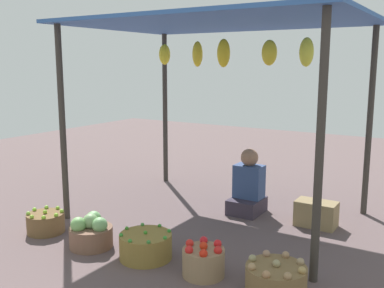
{
  "coord_description": "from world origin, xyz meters",
  "views": [
    {
      "loc": [
        2.42,
        -4.46,
        1.77
      ],
      "look_at": [
        0.0,
        -0.57,
        0.95
      ],
      "focal_mm": 41.89,
      "sensor_mm": 36.0,
      "label": 1
    }
  ],
  "objects_px": {
    "basket_limes": "(46,223)",
    "basket_cabbages": "(91,233)",
    "basket_green_chilies": "(146,246)",
    "basket_potatoes": "(276,280)",
    "vendor_person": "(248,188)",
    "basket_red_tomatoes": "(204,261)",
    "wooden_crate_near_vendor": "(316,214)"
  },
  "relations": [
    {
      "from": "basket_limes",
      "to": "basket_cabbages",
      "type": "distance_m",
      "value": 0.69
    },
    {
      "from": "basket_green_chilies",
      "to": "basket_potatoes",
      "type": "distance_m",
      "value": 1.27
    },
    {
      "from": "vendor_person",
      "to": "basket_green_chilies",
      "type": "relative_size",
      "value": 1.61
    },
    {
      "from": "basket_green_chilies",
      "to": "basket_red_tomatoes",
      "type": "xyz_separation_m",
      "value": [
        0.63,
        -0.02,
        0.01
      ]
    },
    {
      "from": "basket_red_tomatoes",
      "to": "basket_potatoes",
      "type": "relative_size",
      "value": 0.76
    },
    {
      "from": "vendor_person",
      "to": "basket_potatoes",
      "type": "relative_size",
      "value": 1.65
    },
    {
      "from": "basket_limes",
      "to": "basket_potatoes",
      "type": "relative_size",
      "value": 0.83
    },
    {
      "from": "vendor_person",
      "to": "basket_limes",
      "type": "relative_size",
      "value": 1.98
    },
    {
      "from": "basket_limes",
      "to": "basket_green_chilies",
      "type": "distance_m",
      "value": 1.3
    },
    {
      "from": "basket_potatoes",
      "to": "vendor_person",
      "type": "bearing_deg",
      "value": 121.2
    },
    {
      "from": "basket_limes",
      "to": "basket_red_tomatoes",
      "type": "bearing_deg",
      "value": 1.05
    },
    {
      "from": "basket_limes",
      "to": "wooden_crate_near_vendor",
      "type": "relative_size",
      "value": 0.9
    },
    {
      "from": "vendor_person",
      "to": "basket_cabbages",
      "type": "bearing_deg",
      "value": -116.05
    },
    {
      "from": "basket_green_chilies",
      "to": "basket_red_tomatoes",
      "type": "distance_m",
      "value": 0.63
    },
    {
      "from": "basket_red_tomatoes",
      "to": "basket_potatoes",
      "type": "bearing_deg",
      "value": 0.72
    },
    {
      "from": "vendor_person",
      "to": "basket_potatoes",
      "type": "distance_m",
      "value": 1.99
    },
    {
      "from": "basket_potatoes",
      "to": "basket_cabbages",
      "type": "bearing_deg",
      "value": -177.89
    },
    {
      "from": "vendor_person",
      "to": "basket_cabbages",
      "type": "height_order",
      "value": "vendor_person"
    },
    {
      "from": "basket_potatoes",
      "to": "wooden_crate_near_vendor",
      "type": "xyz_separation_m",
      "value": [
        -0.19,
        1.67,
        0.02
      ]
    },
    {
      "from": "basket_limes",
      "to": "basket_red_tomatoes",
      "type": "distance_m",
      "value": 1.93
    },
    {
      "from": "basket_green_chilies",
      "to": "basket_potatoes",
      "type": "xyz_separation_m",
      "value": [
        1.27,
        -0.01,
        0.01
      ]
    },
    {
      "from": "basket_limes",
      "to": "basket_cabbages",
      "type": "bearing_deg",
      "value": -2.17
    },
    {
      "from": "basket_green_chilies",
      "to": "basket_potatoes",
      "type": "height_order",
      "value": "basket_potatoes"
    },
    {
      "from": "vendor_person",
      "to": "wooden_crate_near_vendor",
      "type": "bearing_deg",
      "value": -1.85
    },
    {
      "from": "vendor_person",
      "to": "basket_potatoes",
      "type": "bearing_deg",
      "value": -58.8
    },
    {
      "from": "wooden_crate_near_vendor",
      "to": "basket_limes",
      "type": "bearing_deg",
      "value": -144.43
    },
    {
      "from": "basket_cabbages",
      "to": "basket_potatoes",
      "type": "bearing_deg",
      "value": 2.11
    },
    {
      "from": "basket_potatoes",
      "to": "basket_green_chilies",
      "type": "bearing_deg",
      "value": 179.67
    },
    {
      "from": "basket_red_tomatoes",
      "to": "wooden_crate_near_vendor",
      "type": "bearing_deg",
      "value": 74.66
    },
    {
      "from": "basket_cabbages",
      "to": "basket_green_chilies",
      "type": "xyz_separation_m",
      "value": [
        0.61,
        0.08,
        -0.02
      ]
    },
    {
      "from": "basket_cabbages",
      "to": "basket_potatoes",
      "type": "relative_size",
      "value": 0.89
    },
    {
      "from": "basket_red_tomatoes",
      "to": "vendor_person",
      "type": "bearing_deg",
      "value": 102.61
    }
  ]
}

